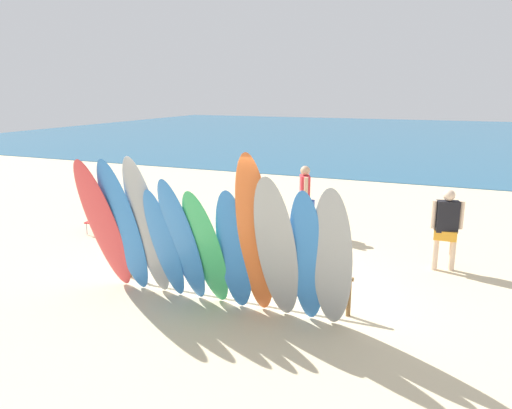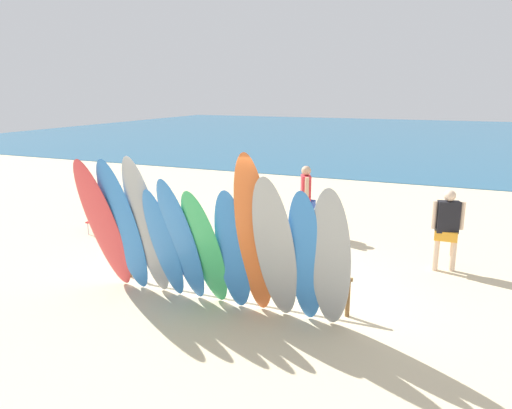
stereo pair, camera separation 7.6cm
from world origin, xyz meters
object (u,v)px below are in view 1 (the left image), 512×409
surfboard_grey_2 (147,229)px  beach_chair_red (102,214)px  surfboard_blue_3 (165,245)px  surfboard_blue_6 (234,252)px  surfboard_grey_10 (332,261)px  surfboard_rack (228,265)px  surfboard_blue_9 (307,260)px  surfboard_red_0 (104,227)px  surfboard_green_5 (206,250)px  surfboard_grey_8 (277,252)px  beachgoer_near_rack (305,195)px  surfboard_blue_4 (183,243)px  beachgoer_strolling (446,224)px  surfboard_orange_7 (256,238)px  surfboard_blue_1 (124,228)px

surfboard_grey_2 → beach_chair_red: 4.47m
surfboard_blue_3 → surfboard_blue_6: surfboard_blue_6 is taller
surfboard_grey_10 → surfboard_rack: bearing=155.6°
surfboard_blue_3 → surfboard_blue_9: bearing=2.9°
surfboard_red_0 → surfboard_green_5: surfboard_red_0 is taller
surfboard_blue_3 → surfboard_grey_8: bearing=0.0°
surfboard_grey_2 → beachgoer_near_rack: size_ratio=1.55×
surfboard_red_0 → surfboard_green_5: 1.81m
surfboard_blue_6 → beach_chair_red: bearing=144.6°
surfboard_red_0 → surfboard_blue_4: (1.42, 0.07, -0.11)m
surfboard_rack → surfboard_grey_10: size_ratio=1.82×
surfboard_grey_2 → beachgoer_strolling: surfboard_grey_2 is taller
surfboard_blue_3 → beachgoer_near_rack: 4.60m
surfboard_grey_2 → surfboard_blue_4: size_ratio=1.11×
surfboard_blue_4 → surfboard_grey_8: size_ratio=0.92×
surfboard_blue_9 → beachgoer_strolling: 3.70m
surfboard_blue_4 → surfboard_blue_6: (0.83, 0.08, -0.07)m
surfboard_red_0 → surfboard_orange_7: surfboard_orange_7 is taller
surfboard_orange_7 → beachgoer_strolling: (2.48, 3.30, -0.39)m
beachgoer_strolling → beachgoer_near_rack: bearing=142.5°
surfboard_grey_8 → surfboard_blue_1: bearing=178.1°
surfboard_blue_1 → surfboard_grey_8: size_ratio=1.01×
surfboard_grey_2 → beachgoer_near_rack: surfboard_grey_2 is taller
surfboard_grey_2 → surfboard_grey_8: surfboard_grey_2 is taller
surfboard_blue_3 → surfboard_grey_10: size_ratio=0.91×
surfboard_grey_8 → beachgoer_strolling: bearing=56.6°
surfboard_rack → surfboard_blue_9: size_ratio=1.85×
surfboard_blue_1 → surfboard_blue_6: surfboard_blue_1 is taller
surfboard_grey_2 → beachgoer_strolling: (4.33, 3.28, -0.31)m
surfboard_red_0 → surfboard_blue_9: (3.37, 0.11, -0.12)m
surfboard_blue_1 → beach_chair_red: surfboard_blue_1 is taller
beachgoer_near_rack → beach_chair_red: size_ratio=2.02×
surfboard_blue_1 → surfboard_green_5: bearing=1.8°
surfboard_green_5 → beach_chair_red: surfboard_green_5 is taller
surfboard_blue_6 → surfboard_blue_3: bearing=176.9°
surfboard_rack → surfboard_blue_6: bearing=-57.0°
surfboard_blue_1 → surfboard_grey_8: bearing=-1.6°
surfboard_red_0 → beach_chair_red: 4.01m
surfboard_blue_1 → surfboard_orange_7: 2.27m
surfboard_rack → surfboard_grey_10: 2.08m
surfboard_green_5 → surfboard_grey_8: 1.18m
surfboard_blue_3 → beachgoer_strolling: surfboard_blue_3 is taller
surfboard_blue_1 → beachgoer_strolling: (4.74, 3.33, -0.29)m
surfboard_blue_9 → surfboard_grey_8: bearing=-170.8°
surfboard_rack → surfboard_blue_6: size_ratio=1.97×
surfboard_red_0 → surfboard_blue_3: 1.09m
surfboard_blue_4 → beach_chair_red: bearing=149.6°
surfboard_blue_3 → surfboard_orange_7: size_ratio=0.76×
surfboard_green_5 → surfboard_blue_9: 1.58m
surfboard_grey_8 → beachgoer_near_rack: size_ratio=1.51×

